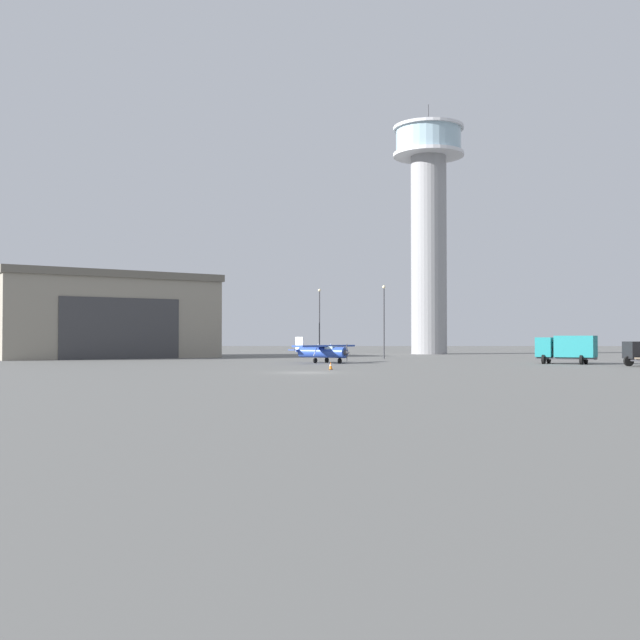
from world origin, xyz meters
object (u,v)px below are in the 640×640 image
truck_box_teal (567,348)px  light_post_east (319,317)px  light_post_west (384,316)px  traffic_cone_near_left (331,366)px  airplane_blue (322,351)px  control_tower (429,216)px

truck_box_teal → light_post_east: light_post_east is taller
light_post_west → traffic_cone_near_left: 35.80m
truck_box_teal → light_post_east: bearing=-20.2°
light_post_west → traffic_cone_near_left: light_post_west is taller
light_post_east → traffic_cone_near_left: (1.77, -47.47, -5.62)m
airplane_blue → traffic_cone_near_left: size_ratio=12.58×
airplane_blue → light_post_east: (-0.76, 29.87, 4.61)m
truck_box_teal → light_post_east: 42.52m
light_post_west → light_post_east: size_ratio=0.96×
traffic_cone_near_left → airplane_blue: bearing=93.3°
light_post_west → traffic_cone_near_left: (-7.07, -34.67, -5.43)m
truck_box_teal → light_post_west: (-18.17, 19.77, 4.06)m
airplane_blue → light_post_east: bearing=127.5°
control_tower → traffic_cone_near_left: 70.91m
truck_box_teal → light_post_west: bearing=-17.2°
truck_box_teal → light_post_west: size_ratio=0.65×
airplane_blue → truck_box_teal: 26.39m
truck_box_teal → traffic_cone_near_left: size_ratio=9.21×
truck_box_teal → control_tower: bearing=-50.4°
airplane_blue → traffic_cone_near_left: airplane_blue is taller
truck_box_teal → traffic_cone_near_left: truck_box_teal is taller
light_post_west → traffic_cone_near_left: bearing=-101.5°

